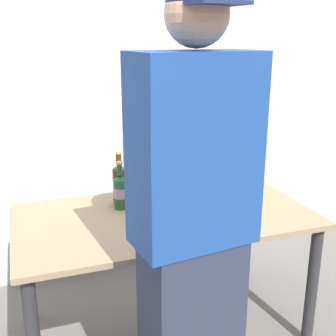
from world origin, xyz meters
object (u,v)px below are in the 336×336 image
object	(u,v)px
laptop	(205,192)
beer_bottle_amber	(120,191)
beer_bottle_dark	(119,183)
beer_bottle_green	(132,181)
person_figure	(193,234)

from	to	relation	value
laptop	beer_bottle_amber	size ratio (longest dim) A/B	1.43
beer_bottle_dark	beer_bottle_green	world-z (taller)	beer_bottle_dark
beer_bottle_amber	person_figure	world-z (taller)	person_figure
beer_bottle_green	person_figure	bearing A→B (deg)	-91.12
beer_bottle_green	person_figure	size ratio (longest dim) A/B	0.15
laptop	beer_bottle_amber	distance (m)	0.48
laptop	beer_bottle_dark	size ratio (longest dim) A/B	1.25
person_figure	beer_bottle_dark	bearing A→B (deg)	94.50
laptop	person_figure	xyz separation A→B (m)	(-0.40, -0.76, 0.16)
laptop	beer_bottle_green	size ratio (longest dim) A/B	1.39
beer_bottle_green	person_figure	xyz separation A→B (m)	(-0.02, -0.94, 0.10)
beer_bottle_dark	beer_bottle_green	distance (m)	0.11
beer_bottle_green	person_figure	world-z (taller)	person_figure
beer_bottle_dark	beer_bottle_green	size ratio (longest dim) A/B	1.11
beer_bottle_green	beer_bottle_amber	xyz separation A→B (m)	(-0.10, -0.13, -0.00)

